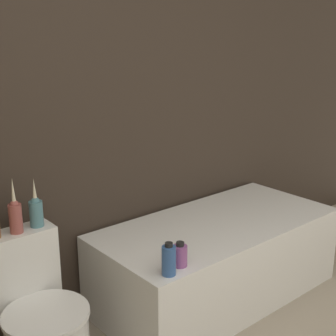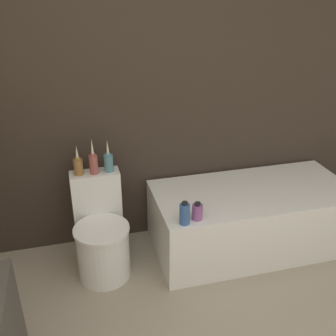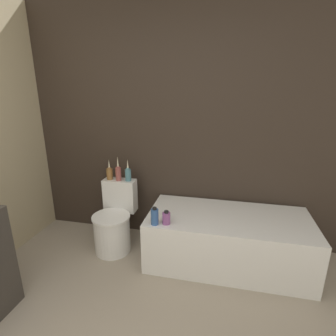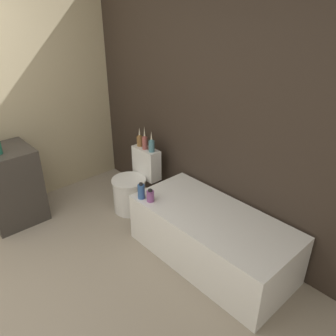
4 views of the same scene
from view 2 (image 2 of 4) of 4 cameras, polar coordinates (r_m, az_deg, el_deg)
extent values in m
cube|color=#332821|center=(3.00, -3.12, 12.20)|extent=(6.40, 0.06, 2.60)
cube|color=white|center=(3.28, 11.94, -7.06)|extent=(1.56, 0.75, 0.51)
cube|color=#B7BCC6|center=(3.15, 12.35, -3.25)|extent=(1.36, 0.55, 0.01)
cylinder|color=white|center=(2.97, -9.35, -12.04)|extent=(0.38, 0.38, 0.40)
cylinder|color=white|center=(2.85, -9.65, -8.74)|extent=(0.40, 0.40, 0.02)
cube|color=white|center=(3.01, -10.37, -3.80)|extent=(0.36, 0.16, 0.37)
cylinder|color=olive|center=(2.89, -12.88, 0.14)|extent=(0.07, 0.07, 0.12)
sphere|color=olive|center=(2.86, -13.00, 1.23)|extent=(0.04, 0.04, 0.04)
cone|color=beige|center=(2.84, -13.10, 2.22)|extent=(0.02, 0.02, 0.11)
cylinder|color=#994C47|center=(2.88, -10.74, 0.50)|extent=(0.06, 0.06, 0.14)
sphere|color=#994C47|center=(2.85, -10.86, 1.81)|extent=(0.04, 0.04, 0.04)
cone|color=beige|center=(2.82, -10.97, 3.00)|extent=(0.02, 0.02, 0.13)
cylinder|color=teal|center=(2.90, -8.61, 0.70)|extent=(0.07, 0.07, 0.13)
sphere|color=teal|center=(2.87, -8.70, 1.86)|extent=(0.04, 0.04, 0.04)
cone|color=beige|center=(2.85, -8.78, 2.93)|extent=(0.02, 0.02, 0.12)
cylinder|color=#335999|center=(2.64, 2.42, -6.71)|extent=(0.07, 0.07, 0.15)
cylinder|color=black|center=(2.60, 2.45, -5.15)|extent=(0.04, 0.04, 0.02)
cylinder|color=#8C4C8C|center=(2.70, 4.27, -6.40)|extent=(0.07, 0.07, 0.11)
cylinder|color=black|center=(2.67, 4.32, -5.23)|extent=(0.04, 0.04, 0.02)
camera|label=1|loc=(0.94, -56.84, -9.67)|focal=50.00mm
camera|label=3|loc=(1.29, 68.27, -4.32)|focal=28.00mm
camera|label=4|loc=(2.93, 70.10, 14.46)|focal=35.00mm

